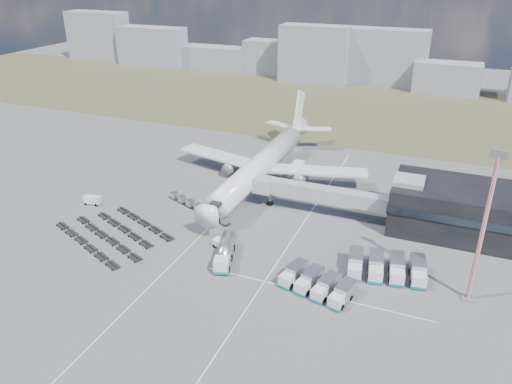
% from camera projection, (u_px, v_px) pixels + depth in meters
% --- Properties ---
extents(ground, '(420.00, 420.00, 0.00)m').
position_uv_depth(ground, '(205.00, 242.00, 100.18)').
color(ground, '#565659').
rests_on(ground, ground).
extents(grass_strip, '(420.00, 90.00, 0.01)m').
position_uv_depth(grass_strip, '(337.00, 106.00, 192.38)').
color(grass_strip, '#434328').
rests_on(grass_strip, ground).
extents(lane_markings, '(47.12, 110.00, 0.01)m').
position_uv_depth(lane_markings, '(256.00, 245.00, 99.36)').
color(lane_markings, silver).
rests_on(lane_markings, ground).
extents(terminal, '(30.40, 16.40, 11.00)m').
position_uv_depth(terminal, '(466.00, 209.00, 101.72)').
color(terminal, black).
rests_on(terminal, ground).
extents(jet_bridge, '(30.30, 3.80, 7.05)m').
position_uv_depth(jet_bridge, '(311.00, 192.00, 109.72)').
color(jet_bridge, '#939399').
rests_on(jet_bridge, ground).
extents(airliner, '(51.59, 64.53, 17.62)m').
position_uv_depth(airliner, '(264.00, 162.00, 125.07)').
color(airliner, silver).
rests_on(airliner, ground).
extents(skyline, '(324.29, 26.48, 25.60)m').
position_uv_depth(skyline, '(323.00, 60.00, 229.19)').
color(skyline, gray).
rests_on(skyline, ground).
extents(fuel_tanker, '(5.82, 11.24, 3.53)m').
position_uv_depth(fuel_tanker, '(225.00, 252.00, 93.57)').
color(fuel_tanker, silver).
rests_on(fuel_tanker, ground).
extents(pushback_tug, '(3.85, 2.56, 1.58)m').
position_uv_depth(pushback_tug, '(222.00, 244.00, 98.18)').
color(pushback_tug, silver).
rests_on(pushback_tug, ground).
extents(utility_van, '(3.99, 2.33, 2.05)m').
position_uv_depth(utility_van, '(92.00, 200.00, 115.20)').
color(utility_van, silver).
rests_on(utility_van, ground).
extents(catering_truck, '(2.89, 6.99, 3.20)m').
position_uv_depth(catering_truck, '(296.00, 171.00, 129.56)').
color(catering_truck, silver).
rests_on(catering_truck, ground).
extents(service_trucks_near, '(13.30, 9.47, 2.67)m').
position_uv_depth(service_trucks_near, '(317.00, 283.00, 85.04)').
color(service_trucks_near, silver).
rests_on(service_trucks_near, ground).
extents(service_trucks_far, '(14.59, 9.60, 3.01)m').
position_uv_depth(service_trucks_far, '(386.00, 267.00, 89.23)').
color(service_trucks_far, silver).
rests_on(service_trucks_far, ground).
extents(uld_row, '(19.21, 9.04, 1.56)m').
position_uv_depth(uld_row, '(198.00, 207.00, 112.13)').
color(uld_row, black).
rests_on(uld_row, ground).
extents(baggage_dollies, '(26.87, 22.61, 0.75)m').
position_uv_depth(baggage_dollies, '(114.00, 233.00, 102.76)').
color(baggage_dollies, black).
rests_on(baggage_dollies, ground).
extents(floodlight_mast, '(2.53, 2.05, 26.51)m').
position_uv_depth(floodlight_mast, '(483.00, 230.00, 77.92)').
color(floodlight_mast, '#A81A20').
rests_on(floodlight_mast, ground).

